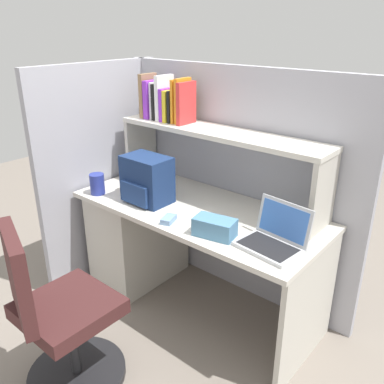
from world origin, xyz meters
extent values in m
plane|color=slate|center=(0.00, 0.00, 0.00)|extent=(8.00, 8.00, 0.00)
cube|color=beige|center=(0.00, 0.00, 0.71)|extent=(1.60, 0.70, 0.03)
cube|color=beige|center=(-0.55, 0.00, 0.35)|extent=(0.40, 0.64, 0.70)
cube|color=beige|center=(0.78, 0.00, 0.35)|extent=(0.03, 0.64, 0.70)
cube|color=#9E9EA8|center=(0.00, 0.38, 0.78)|extent=(1.84, 0.05, 1.55)
cube|color=#9E9EA8|center=(-0.85, -0.05, 0.78)|extent=(0.05, 1.06, 1.55)
cube|color=#BCB7AC|center=(-0.70, 0.20, 0.94)|extent=(0.03, 0.28, 0.42)
cube|color=#BCB7AC|center=(0.70, 0.20, 0.94)|extent=(0.03, 0.28, 0.42)
cube|color=beige|center=(0.00, 0.20, 1.17)|extent=(1.44, 0.28, 0.03)
cube|color=olive|center=(-0.60, 0.20, 1.33)|extent=(0.03, 0.15, 0.29)
cube|color=purple|center=(-0.56, 0.20, 1.31)|extent=(0.04, 0.16, 0.25)
cube|color=white|center=(-0.52, 0.20, 1.30)|extent=(0.02, 0.14, 0.24)
cube|color=black|center=(-0.49, 0.19, 1.30)|extent=(0.02, 0.13, 0.24)
cube|color=white|center=(-0.46, 0.20, 1.33)|extent=(0.03, 0.16, 0.29)
cube|color=purple|center=(-0.42, 0.19, 1.29)|extent=(0.03, 0.14, 0.21)
cube|color=yellow|center=(-0.39, 0.20, 1.28)|extent=(0.03, 0.16, 0.20)
cube|color=black|center=(-0.35, 0.21, 1.28)|extent=(0.02, 0.17, 0.21)
cube|color=orange|center=(-0.33, 0.20, 1.32)|extent=(0.02, 0.14, 0.28)
cube|color=orange|center=(-0.29, 0.21, 1.32)|extent=(0.03, 0.14, 0.29)
cube|color=red|center=(-0.26, 0.20, 1.31)|extent=(0.03, 0.16, 0.27)
cube|color=#B7BABF|center=(0.59, -0.15, 0.74)|extent=(0.33, 0.25, 0.02)
cube|color=black|center=(0.59, -0.16, 0.75)|extent=(0.29, 0.20, 0.00)
cube|color=#B7BABF|center=(0.61, -0.04, 0.85)|extent=(0.31, 0.09, 0.20)
cube|color=#3F72CC|center=(0.61, -0.04, 0.85)|extent=(0.27, 0.07, 0.17)
cube|color=navy|center=(-0.31, -0.12, 0.88)|extent=(0.30, 0.20, 0.29)
cube|color=navy|center=(-0.31, -0.23, 0.81)|extent=(0.22, 0.04, 0.13)
cube|color=#7299C6|center=(0.00, -0.26, 0.75)|extent=(0.09, 0.12, 0.03)
cylinder|color=white|center=(-0.54, -0.10, 0.77)|extent=(0.08, 0.08, 0.09)
cube|color=teal|center=(0.30, -0.22, 0.78)|extent=(0.24, 0.16, 0.10)
cylinder|color=navy|center=(-0.65, -0.25, 0.80)|extent=(0.10, 0.10, 0.14)
cylinder|color=black|center=(-0.11, -0.89, 0.02)|extent=(0.52, 0.52, 0.04)
cylinder|color=#262628|center=(-0.11, -0.89, 0.24)|extent=(0.05, 0.05, 0.41)
cube|color=#3F1E1E|center=(-0.11, -0.89, 0.45)|extent=(0.44, 0.44, 0.08)
cube|color=#3F1E1E|center=(-0.17, -1.08, 0.71)|extent=(0.40, 0.19, 0.44)
camera|label=1|loc=(1.45, -1.77, 1.78)|focal=38.18mm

